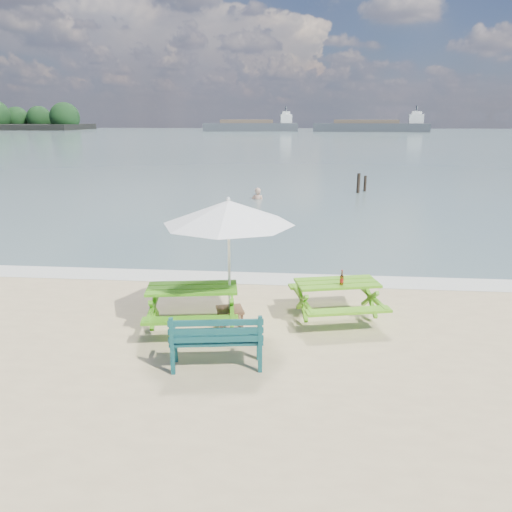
# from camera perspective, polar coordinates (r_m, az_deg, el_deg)

# --- Properties ---
(sea) EXTENTS (300.00, 300.00, 0.00)m
(sea) POSITION_cam_1_polar(r_m,az_deg,el_deg) (91.55, 5.12, 13.27)
(sea) COLOR slate
(sea) RESTS_ON ground
(foam_strip) EXTENTS (22.00, 0.90, 0.01)m
(foam_strip) POSITION_cam_1_polar(r_m,az_deg,el_deg) (11.68, 2.12, -2.62)
(foam_strip) COLOR silver
(foam_strip) RESTS_ON ground
(picnic_table_left) EXTENTS (1.84, 1.99, 0.76)m
(picnic_table_left) POSITION_cam_1_polar(r_m,az_deg,el_deg) (9.05, -7.22, -5.87)
(picnic_table_left) COLOR #459416
(picnic_table_left) RESTS_ON ground
(picnic_table_right) EXTENTS (1.85, 1.98, 0.72)m
(picnic_table_right) POSITION_cam_1_polar(r_m,az_deg,el_deg) (9.49, 9.17, -5.04)
(picnic_table_right) COLOR #569E18
(picnic_table_right) RESTS_ON ground
(park_bench) EXTENTS (1.43, 0.66, 0.85)m
(park_bench) POSITION_cam_1_polar(r_m,az_deg,el_deg) (7.68, -4.50, -10.71)
(park_bench) COLOR #104143
(park_bench) RESTS_ON ground
(side_table) EXTENTS (0.58, 0.58, 0.30)m
(side_table) POSITION_cam_1_polar(r_m,az_deg,el_deg) (9.17, -2.99, -6.87)
(side_table) COLOR brown
(side_table) RESTS_ON ground
(patio_umbrella) EXTENTS (2.89, 2.89, 2.29)m
(patio_umbrella) POSITION_cam_1_polar(r_m,az_deg,el_deg) (8.62, -3.17, 5.00)
(patio_umbrella) COLOR silver
(patio_umbrella) RESTS_ON ground
(beer_bottle) EXTENTS (0.07, 0.07, 0.27)m
(beer_bottle) POSITION_cam_1_polar(r_m,az_deg,el_deg) (9.18, 9.77, -2.71)
(beer_bottle) COLOR brown
(beer_bottle) RESTS_ON picnic_table_right
(swimmer) EXTENTS (0.65, 0.47, 1.66)m
(swimmer) POSITION_cam_1_polar(r_m,az_deg,el_deg) (23.23, 0.19, 5.79)
(swimmer) COLOR tan
(swimmer) RESTS_ON ground
(mooring_pilings) EXTENTS (0.55, 0.75, 1.17)m
(mooring_pilings) POSITION_cam_1_polar(r_m,az_deg,el_deg) (25.82, 11.91, 7.92)
(mooring_pilings) COLOR black
(mooring_pilings) RESTS_ON ground
(cargo_ships) EXTENTS (147.38, 19.42, 4.40)m
(cargo_ships) POSITION_cam_1_polar(r_m,az_deg,el_deg) (139.92, 25.95, 13.09)
(cargo_ships) COLOR #383D42
(cargo_ships) RESTS_ON ground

